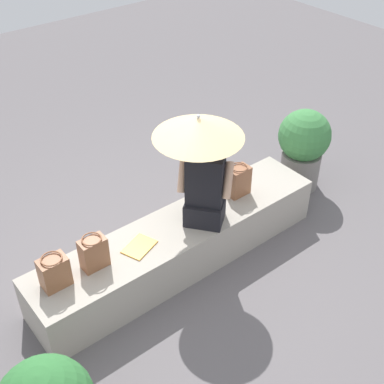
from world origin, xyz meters
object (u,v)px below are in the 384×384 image
Objects in this scene: parasol at (198,128)px; shoulder_bag_spare at (239,181)px; handbag_black at (54,272)px; planter_near at (303,146)px; person_seated at (205,186)px; tote_bag_canvas at (94,253)px; magazine at (139,247)px.

shoulder_bag_spare is at bearing 5.80° from parasol.
parasol is 1.60m from handbag_black.
handbag_black is 3.02m from planter_near.
parasol is 0.98m from shoulder_bag_spare.
person_seated reaches higher than tote_bag_canvas.
magazine is at bearing -175.55° from planter_near.
tote_bag_canvas is at bearing 176.83° from parasol.
planter_near is at bearing 2.47° from handbag_black.
person_seated is 0.84× the size of parasol.
parasol is at bearing -22.36° from magazine.
person_seated is at bearing -56.36° from parasol.
tote_bag_canvas is at bearing -177.06° from planter_near.
magazine is at bearing -3.55° from handbag_black.
shoulder_bag_spare is 1.10m from planter_near.
shoulder_bag_spare is 0.34× the size of planter_near.
magazine is (-0.67, 0.07, -0.38)m from person_seated.
person_seated is 1.44m from handbag_black.
handbag_black is at bearing -177.53° from planter_near.
person_seated is 0.77m from magazine.
person_seated is at bearing -167.84° from shoulder_bag_spare.
magazine is (0.75, -0.05, -0.13)m from handbag_black.
planter_near is (1.64, 0.19, -0.91)m from parasol.
parasol is at bearing 123.64° from person_seated.
shoulder_bag_spare is (1.58, -0.00, 0.01)m from tote_bag_canvas.
handbag_black is 0.76m from magazine.
handbag_black is 0.34m from tote_bag_canvas.
shoulder_bag_spare is at bearing 12.16° from person_seated.
planter_near is (2.27, 0.18, 0.05)m from magazine.
parasol is 3.84× the size of magazine.
shoulder_bag_spare is (0.55, 0.06, -0.80)m from parasol.
person_seated is 0.57m from parasol.
parasol is 3.39× the size of shoulder_bag_spare.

